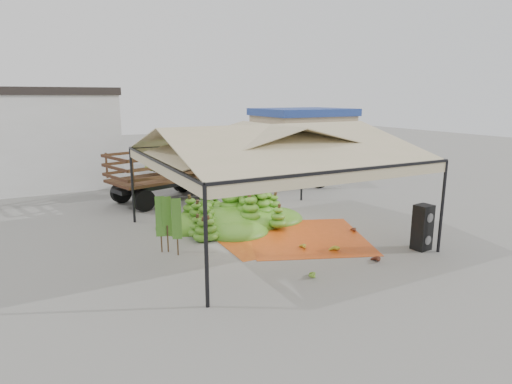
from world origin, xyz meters
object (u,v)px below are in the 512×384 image
truck_left (188,166)px  truck_right (276,157)px  vendor (236,189)px  speaker_stack (422,227)px  banana_heap (235,207)px

truck_left → truck_right: bearing=-11.6°
vendor → truck_left: bearing=-58.7°
speaker_stack → vendor: vendor is taller
banana_heap → truck_right: bearing=47.8°
vendor → truck_right: (4.04, 3.26, 0.79)m
banana_heap → vendor: 2.87m
banana_heap → speaker_stack: speaker_stack is taller
banana_heap → truck_left: 5.48m
vendor → truck_left: size_ratio=0.21×
speaker_stack → truck_left: size_ratio=0.20×
truck_right → speaker_stack: bearing=-73.4°
speaker_stack → truck_left: bearing=104.9°
vendor → truck_right: 5.25m
truck_left → vendor: bearing=-81.6°
speaker_stack → vendor: bearing=103.6°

